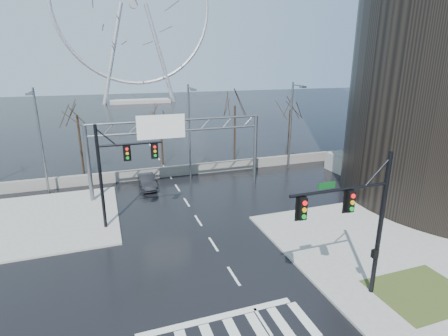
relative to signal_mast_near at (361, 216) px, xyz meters
name	(u,v)px	position (x,y,z in m)	size (l,w,h in m)	color
ground	(234,276)	(-5.14, 4.04, -4.87)	(260.00, 260.00, 0.00)	black
sidewalk_right_ext	(351,234)	(4.86, 6.04, -4.80)	(12.00, 10.00, 0.15)	gray
sidewalk_far	(53,219)	(-16.14, 16.04, -4.80)	(10.00, 12.00, 0.15)	gray
grass_strip	(421,293)	(3.86, -0.96, -4.72)	(5.00, 4.00, 0.02)	#293C19
barrier_wall	(170,171)	(-5.14, 24.04, -4.32)	(52.00, 0.50, 1.10)	slate
signal_mast_near	(361,216)	(0.00, 0.00, 0.00)	(5.52, 0.41, 8.00)	black
signal_mast_far	(116,166)	(-11.01, 13.00, -0.04)	(4.72, 0.41, 8.00)	black
sign_gantry	(174,140)	(-5.52, 19.00, 0.31)	(16.36, 0.40, 7.60)	slate
streetlight_left	(39,134)	(-17.14, 22.20, 1.01)	(0.50, 2.55, 10.00)	slate
streetlight_mid	(190,125)	(-3.14, 22.20, 1.01)	(0.50, 2.55, 10.00)	slate
streetlight_right	(292,119)	(8.86, 22.20, 1.01)	(0.50, 2.55, 10.00)	slate
tree_left	(78,122)	(-14.14, 27.54, 1.10)	(3.75, 3.75, 7.50)	black
tree_center	(161,123)	(-5.14, 28.54, 0.30)	(3.25, 3.25, 6.50)	black
tree_right	(235,112)	(3.86, 27.54, 1.34)	(3.90, 3.90, 7.80)	black
tree_far_right	(290,115)	(11.86, 28.04, 0.54)	(3.40, 3.40, 6.80)	black
ferris_wheel	(134,11)	(-0.14, 99.04, 21.26)	(45.00, 6.00, 50.91)	gray
car	(147,181)	(-7.97, 21.04, -4.19)	(1.44, 4.12, 1.36)	black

